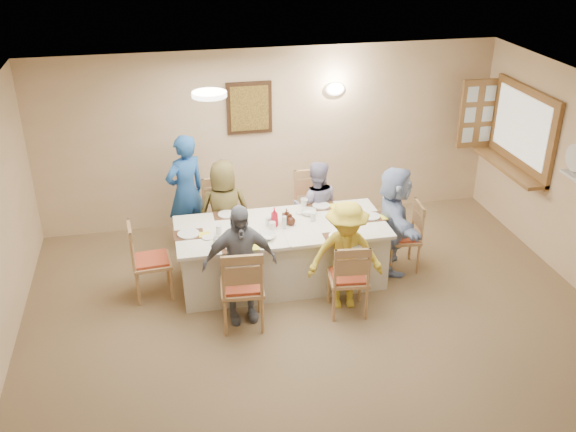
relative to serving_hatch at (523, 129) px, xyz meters
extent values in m
plane|color=olive|center=(-3.21, -2.40, -1.50)|extent=(7.00, 7.00, 0.00)
plane|color=tan|center=(-3.21, 1.10, -0.25)|extent=(6.50, 0.00, 6.50)
plane|color=white|center=(-3.21, -2.40, 1.00)|extent=(7.00, 7.00, 0.00)
cube|color=#402816|center=(-3.51, 1.07, 0.20)|extent=(0.62, 0.04, 0.72)
cube|color=black|center=(-3.51, 1.05, 0.20)|extent=(0.52, 0.02, 0.62)
ellipsoid|color=white|center=(-2.31, 1.04, 0.40)|extent=(0.26, 0.09, 0.18)
cylinder|color=white|center=(-4.21, -0.90, 0.97)|extent=(0.36, 0.36, 0.05)
cube|color=olive|center=(0.00, 0.00, 0.00)|extent=(0.06, 1.50, 1.15)
cube|color=olive|center=(-0.12, 0.00, -0.53)|extent=(0.30, 1.50, 0.05)
cube|color=olive|center=(-0.26, 0.76, 0.00)|extent=(0.55, 0.04, 1.00)
cube|color=beige|center=(-3.42, -0.67, -1.12)|extent=(2.52, 1.07, 0.76)
imported|color=brown|center=(-4.02, 0.01, -0.82)|extent=(0.67, 0.44, 1.37)
imported|color=#9690B7|center=(-2.82, 0.01, -0.87)|extent=(0.79, 0.71, 1.26)
imported|color=slate|center=(-4.02, -1.35, -0.80)|extent=(0.85, 0.42, 1.40)
imported|color=gold|center=(-2.82, -1.35, -0.84)|extent=(0.98, 0.72, 1.32)
imported|color=#9AB1DE|center=(-2.00, -0.67, -0.81)|extent=(1.41, 0.79, 1.39)
imported|color=#2358AB|center=(-4.47, 0.48, -0.71)|extent=(0.90, 0.87, 1.58)
cube|color=#472B19|center=(-4.02, -1.09, -0.74)|extent=(0.34, 0.25, 0.01)
cylinder|color=white|center=(-4.02, -1.09, -0.73)|extent=(0.25, 0.25, 0.02)
cube|color=yellow|center=(-3.84, -1.14, -0.73)|extent=(0.14, 0.14, 0.01)
cube|color=#472B19|center=(-2.82, -1.09, -0.74)|extent=(0.36, 0.26, 0.01)
cylinder|color=white|center=(-2.82, -1.09, -0.73)|extent=(0.25, 0.25, 0.02)
cube|color=yellow|center=(-2.64, -1.14, -0.73)|extent=(0.15, 0.15, 0.01)
cube|color=#472B19|center=(-4.02, -0.25, -0.74)|extent=(0.33, 0.24, 0.01)
cylinder|color=white|center=(-4.02, -0.25, -0.73)|extent=(0.22, 0.22, 0.01)
cube|color=yellow|center=(-3.84, -0.30, -0.73)|extent=(0.13, 0.13, 0.01)
cube|color=#472B19|center=(-2.82, -0.25, -0.74)|extent=(0.36, 0.26, 0.01)
cylinder|color=white|center=(-2.82, -0.25, -0.73)|extent=(0.22, 0.22, 0.01)
cube|color=yellow|center=(-2.64, -0.30, -0.73)|extent=(0.15, 0.15, 0.01)
cube|color=#472B19|center=(-4.52, -0.67, -0.74)|extent=(0.35, 0.26, 0.01)
cylinder|color=white|center=(-4.52, -0.67, -0.73)|extent=(0.25, 0.25, 0.02)
cube|color=yellow|center=(-4.34, -0.72, -0.73)|extent=(0.13, 0.13, 0.01)
cube|color=#472B19|center=(-2.30, -0.67, -0.74)|extent=(0.36, 0.27, 0.01)
cylinder|color=white|center=(-2.30, -0.67, -0.73)|extent=(0.23, 0.23, 0.01)
cube|color=yellow|center=(-2.12, -0.72, -0.73)|extent=(0.14, 0.14, 0.01)
imported|color=white|center=(-4.22, -0.95, -0.70)|extent=(0.17, 0.17, 0.08)
imported|color=white|center=(-3.03, -0.18, -0.69)|extent=(0.17, 0.17, 0.09)
imported|color=white|center=(-3.65, -0.94, -0.71)|extent=(0.36, 0.36, 0.05)
imported|color=white|center=(-3.03, -0.44, -0.71)|extent=(0.33, 0.33, 0.06)
imported|color=#B20F21|center=(-3.50, -0.66, -0.62)|extent=(0.14, 0.14, 0.24)
imported|color=#3B1B0F|center=(-3.35, -0.62, -0.65)|extent=(0.10, 0.10, 0.19)
imported|color=#3B1B0F|center=(-3.30, -0.67, -0.67)|extent=(0.15, 0.15, 0.14)
cylinder|color=silver|center=(-3.57, -0.62, -0.68)|extent=(0.06, 0.06, 0.10)
camera|label=1|loc=(-4.75, -7.32, 2.76)|focal=40.00mm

